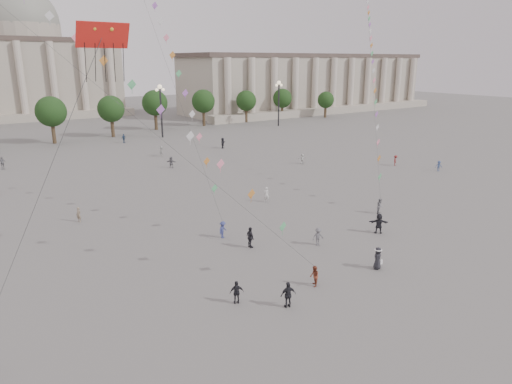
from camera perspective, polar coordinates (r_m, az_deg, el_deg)
ground at (r=32.35m, az=14.70°, el=-12.72°), size 360.00×360.00×0.00m
hall_east at (r=148.29m, az=6.61°, el=13.40°), size 84.00×26.22×17.20m
hall_central at (r=148.86m, az=-26.85°, el=14.08°), size 48.30×34.30×35.50m
tree_row at (r=98.99m, az=-21.74°, el=9.28°), size 137.12×5.12×8.00m
lamp_post_mid_east at (r=95.81m, az=-11.84°, el=11.06°), size 2.00×0.90×10.65m
lamp_post_far_east at (r=110.93m, az=2.87°, el=12.02°), size 2.00×0.90×10.65m
person_crowd_0 at (r=91.66m, az=-16.20°, el=6.46°), size 1.12×0.82×1.76m
person_crowd_3 at (r=43.35m, az=15.11°, el=-3.80°), size 1.71×1.55×1.89m
person_crowd_4 at (r=77.22m, az=-11.77°, el=5.03°), size 1.17×1.68×1.74m
person_crowd_6 at (r=39.57m, az=7.77°, el=-5.55°), size 1.14×0.84×1.59m
person_crowd_7 at (r=70.42m, az=5.79°, el=4.17°), size 1.50×0.60×1.58m
person_crowd_8 at (r=71.93m, az=17.04°, el=3.79°), size 1.15×1.12×1.58m
person_crowd_9 at (r=82.83m, az=-4.18°, el=6.13°), size 1.69×1.62×1.92m
person_crowd_12 at (r=68.47m, az=-10.56°, el=3.66°), size 1.44×1.43×1.66m
person_crowd_13 at (r=51.02m, az=1.30°, el=-0.31°), size 0.76×0.68×1.74m
person_crowd_14 at (r=70.40m, az=21.88°, el=3.04°), size 1.11×1.05×1.51m
person_crowd_16 at (r=76.09m, az=-29.14°, el=3.18°), size 1.16×0.74×1.83m
person_crowd_18 at (r=48.08m, az=-21.29°, el=-2.65°), size 0.57×0.64×1.48m
person_crowd_19 at (r=38.71m, az=-0.72°, el=-5.70°), size 0.52×1.10×1.84m
tourist_1 at (r=30.41m, az=-2.42°, el=-12.42°), size 1.01×0.72×1.58m
tourist_4 at (r=29.99m, az=4.05°, el=-12.69°), size 1.11×0.68×1.77m
kite_flyer_0 at (r=32.76m, az=7.30°, el=-10.40°), size 0.88×0.93×1.52m
kite_flyer_1 at (r=40.92m, az=-4.17°, el=-4.71°), size 1.16×0.98×1.56m
kite_flyer_2 at (r=48.93m, az=15.24°, el=-1.70°), size 0.98×0.92×1.61m
hat_person at (r=36.14m, az=14.98°, el=-7.95°), size 1.01×0.96×1.74m
dragon_kite at (r=21.00m, az=-18.62°, el=15.88°), size 4.36×2.00×16.45m
kite_train_east at (r=73.22m, az=14.18°, el=17.37°), size 34.69×35.70×58.68m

